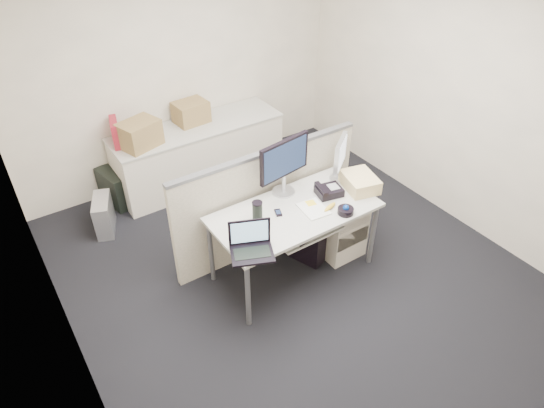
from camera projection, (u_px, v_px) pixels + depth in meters
floor at (293, 270)px, 4.74m from camera, size 4.00×4.50×0.01m
wall_back at (179, 66)px, 5.44m from camera, size 4.00×0.02×2.70m
wall_left at (40, 239)px, 3.04m from camera, size 0.02×4.50×2.70m
wall_right at (458, 94)px, 4.83m from camera, size 0.02×4.50×2.70m
desk at (294, 216)px, 4.35m from camera, size 1.50×0.75×0.73m
keyboard_tray at (306, 231)px, 4.25m from camera, size 0.62×0.32×0.02m
drawer_pedestal at (335, 222)px, 4.83m from camera, size 0.40×0.55×0.65m
cubicle_partition at (267, 202)px, 4.71m from camera, size 2.00×0.06×1.10m
back_counter at (200, 154)px, 5.82m from camera, size 2.00×0.60×0.72m
monitor_main at (284, 167)px, 4.37m from camera, size 0.58×0.29×0.55m
monitor_small at (340, 160)px, 4.59m from camera, size 0.39×0.35×0.43m
laptop at (252, 243)px, 3.77m from camera, size 0.41×0.37×0.25m
trackball at (346, 211)px, 4.26m from camera, size 0.17×0.17×0.05m
desk_phone at (329, 191)px, 4.49m from camera, size 0.26×0.23×0.07m
paper_stack at (314, 209)px, 4.32m from camera, size 0.24×0.29×0.01m
sticky_pad at (311, 203)px, 4.38m from camera, size 0.10×0.10×0.01m
travel_mug at (257, 212)px, 4.14m from camera, size 0.09×0.09×0.18m
banana at (330, 207)px, 4.32m from camera, size 0.17×0.09×0.04m
cellphone at (278, 213)px, 4.27m from camera, size 0.08×0.11×0.01m
manila_folders at (360, 182)px, 4.56m from camera, size 0.35×0.41×0.13m
keyboard at (313, 229)px, 4.24m from camera, size 0.50×0.24×0.03m
pc_tower_desk at (302, 238)px, 4.79m from camera, size 0.35×0.51×0.45m
pc_tower_spare_dark at (114, 188)px, 5.50m from camera, size 0.27×0.47×0.41m
pc_tower_spare_silver at (104, 215)px, 5.13m from camera, size 0.31×0.45×0.39m
cardboard_box_left at (140, 135)px, 5.14m from camera, size 0.48×0.41×0.30m
cardboard_box_right at (191, 113)px, 5.60m from camera, size 0.39×0.32×0.27m
red_binder at (116, 133)px, 5.18m from camera, size 0.15×0.33×0.30m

